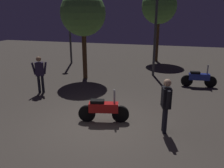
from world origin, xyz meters
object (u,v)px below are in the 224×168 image
Objects in this scene: motorcycle_red_foreground at (103,109)px; motorcycle_blue_parked_left at (199,78)px; person_bystander_far at (40,72)px; streetlamp_far at (156,20)px; streetlamp_near at (69,14)px; person_rider_beside at (166,101)px.

motorcycle_red_foreground is 5.81m from motorcycle_blue_parked_left.
streetlamp_far reaches higher than person_bystander_far.
streetlamp_near is 1.11× the size of streetlamp_far.
person_rider_beside is at bearing -110.70° from motorcycle_blue_parked_left.
motorcycle_blue_parked_left is at bearing 82.20° from person_bystander_far.
person_bystander_far is (-6.85, -2.84, 0.55)m from motorcycle_blue_parked_left.
motorcycle_red_foreground is 0.31× the size of streetlamp_near.
motorcycle_blue_parked_left is 1.01× the size of person_bystander_far.
person_rider_beside is 11.28m from streetlamp_near.
person_rider_beside is at bearing -81.27° from streetlamp_far.
motorcycle_red_foreground is 0.99× the size of motorcycle_blue_parked_left.
streetlamp_near reaches higher than person_bystander_far.
person_bystander_far is at bearing 138.22° from motorcycle_red_foreground.
person_bystander_far is 6.69m from streetlamp_far.
motorcycle_red_foreground is at bearing -130.06° from motorcycle_blue_parked_left.
person_bystander_far is at bearing 144.74° from person_rider_beside.
person_rider_beside is 0.31× the size of streetlamp_near.
person_bystander_far is 0.34× the size of streetlamp_far.
motorcycle_blue_parked_left is at bearing -34.84° from streetlamp_far.
person_rider_beside is (-1.33, -4.94, 0.55)m from motorcycle_blue_parked_left.
streetlamp_near is 6.37m from streetlamp_far.
person_rider_beside is 1.00× the size of person_bystander_far.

